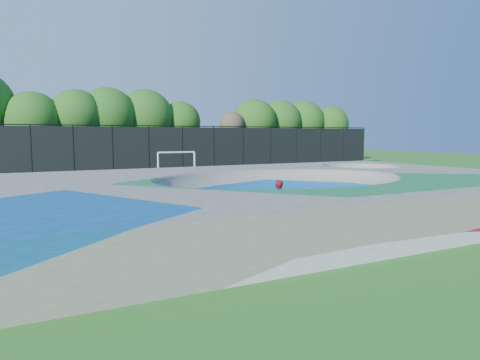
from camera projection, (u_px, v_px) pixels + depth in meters
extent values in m
plane|color=#23651C|center=(283.00, 212.00, 17.85)|extent=(120.00, 120.00, 0.00)
cube|color=gray|center=(283.00, 195.00, 17.77)|extent=(22.00, 14.00, 1.50)
imported|color=#AB0D1E|center=(278.00, 203.00, 15.14)|extent=(0.70, 0.59, 1.63)
cube|color=black|center=(277.00, 225.00, 15.23)|extent=(0.78, 0.59, 0.05)
cylinder|color=white|center=(158.00, 166.00, 31.72)|extent=(0.12, 0.12, 1.92)
cylinder|color=white|center=(195.00, 164.00, 33.02)|extent=(0.12, 0.12, 1.92)
cylinder|color=white|center=(177.00, 152.00, 32.27)|extent=(2.88, 0.12, 0.12)
cylinder|color=black|center=(31.00, 151.00, 32.19)|extent=(0.09, 0.09, 4.00)
cylinder|color=black|center=(73.00, 151.00, 33.54)|extent=(0.09, 0.09, 4.00)
cylinder|color=black|center=(113.00, 150.00, 34.90)|extent=(0.09, 0.09, 4.00)
cylinder|color=black|center=(149.00, 149.00, 36.25)|extent=(0.09, 0.09, 4.00)
cylinder|color=black|center=(182.00, 149.00, 37.60)|extent=(0.09, 0.09, 4.00)
cylinder|color=black|center=(214.00, 148.00, 38.96)|extent=(0.09, 0.09, 4.00)
cylinder|color=black|center=(243.00, 148.00, 40.31)|extent=(0.09, 0.09, 4.00)
cylinder|color=black|center=(270.00, 148.00, 41.67)|extent=(0.09, 0.09, 4.00)
cylinder|color=black|center=(296.00, 147.00, 43.02)|extent=(0.09, 0.09, 4.00)
cylinder|color=black|center=(320.00, 147.00, 44.38)|extent=(0.09, 0.09, 4.00)
cylinder|color=black|center=(342.00, 146.00, 45.73)|extent=(0.09, 0.09, 4.00)
cylinder|color=black|center=(364.00, 146.00, 47.09)|extent=(0.09, 0.09, 4.00)
cube|color=black|center=(149.00, 149.00, 36.25)|extent=(48.00, 0.03, 3.80)
cylinder|color=black|center=(148.00, 126.00, 36.04)|extent=(48.00, 0.08, 0.08)
cylinder|color=#4C3226|center=(34.00, 157.00, 36.30)|extent=(0.44, 0.44, 2.70)
sphere|color=#215717|center=(32.00, 120.00, 35.97)|extent=(4.77, 4.77, 4.77)
cylinder|color=#4C3226|center=(78.00, 153.00, 38.01)|extent=(0.44, 0.44, 3.24)
sphere|color=#215717|center=(76.00, 115.00, 37.66)|extent=(4.57, 4.57, 4.57)
cylinder|color=#4C3226|center=(109.00, 154.00, 39.99)|extent=(0.44, 0.44, 2.94)
sphere|color=#215717|center=(107.00, 116.00, 39.63)|extent=(5.35, 5.35, 5.35)
cylinder|color=#4C3226|center=(146.00, 153.00, 42.23)|extent=(0.44, 0.44, 2.85)
sphere|color=#215717|center=(145.00, 118.00, 41.86)|extent=(5.51, 5.51, 5.51)
cylinder|color=#4C3226|center=(181.00, 152.00, 43.79)|extent=(0.44, 0.44, 3.00)
sphere|color=#215717|center=(180.00, 122.00, 43.47)|extent=(4.13, 4.13, 4.13)
cylinder|color=#4C3226|center=(232.00, 151.00, 44.37)|extent=(0.44, 0.44, 3.24)
sphere|color=brown|center=(232.00, 124.00, 44.09)|extent=(2.60, 2.60, 2.60)
cylinder|color=#4C3226|center=(254.00, 152.00, 46.53)|extent=(0.44, 0.44, 2.87)
sphere|color=#215717|center=(254.00, 122.00, 46.19)|extent=(4.81, 4.81, 4.81)
cylinder|color=#4C3226|center=(280.00, 151.00, 48.81)|extent=(0.44, 0.44, 2.87)
sphere|color=#215717|center=(280.00, 122.00, 48.46)|extent=(4.92, 4.92, 4.92)
cylinder|color=#4C3226|center=(303.00, 150.00, 50.63)|extent=(0.44, 0.44, 2.80)
sphere|color=#215717|center=(303.00, 122.00, 50.28)|extent=(5.10, 5.10, 5.10)
cylinder|color=#4C3226|center=(329.00, 150.00, 51.54)|extent=(0.44, 0.44, 2.81)
sphere|color=#215717|center=(330.00, 125.00, 51.22)|extent=(4.43, 4.43, 4.43)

